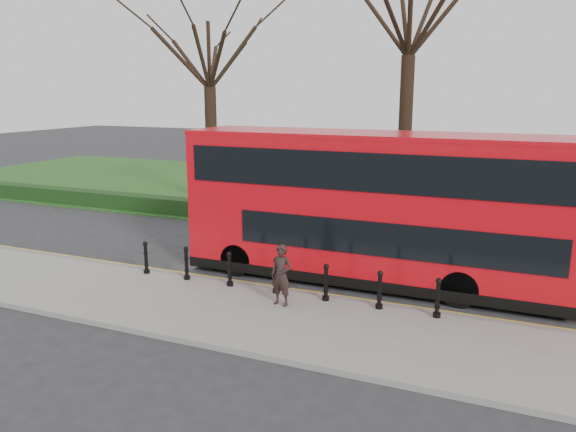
% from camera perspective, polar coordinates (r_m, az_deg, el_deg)
% --- Properties ---
extents(ground, '(120.00, 120.00, 0.00)m').
position_cam_1_polar(ground, '(17.85, -1.72, -6.50)').
color(ground, '#28282B').
rests_on(ground, ground).
extents(pavement, '(60.00, 4.00, 0.15)m').
position_cam_1_polar(pavement, '(15.33, -6.49, -9.59)').
color(pavement, gray).
rests_on(pavement, ground).
extents(kerb, '(60.00, 0.25, 0.16)m').
position_cam_1_polar(kerb, '(16.98, -3.14, -7.28)').
color(kerb, slate).
rests_on(kerb, ground).
extents(grass_verge, '(60.00, 18.00, 0.06)m').
position_cam_1_polar(grass_verge, '(31.65, 9.74, 1.89)').
color(grass_verge, '#20521B').
rests_on(grass_verge, ground).
extents(hedge, '(60.00, 0.90, 0.80)m').
position_cam_1_polar(hedge, '(23.84, 5.14, -0.61)').
color(hedge, black).
rests_on(hedge, ground).
extents(yellow_line_outer, '(60.00, 0.10, 0.01)m').
position_cam_1_polar(yellow_line_outer, '(17.25, -2.70, -7.18)').
color(yellow_line_outer, yellow).
rests_on(yellow_line_outer, ground).
extents(yellow_line_inner, '(60.00, 0.10, 0.01)m').
position_cam_1_polar(yellow_line_inner, '(17.42, -2.41, -6.98)').
color(yellow_line_inner, yellow).
rests_on(yellow_line_inner, ground).
extents(tree_left, '(7.00, 7.00, 10.93)m').
position_cam_1_polar(tree_left, '(29.53, -8.06, 16.61)').
color(tree_left, black).
rests_on(tree_left, ground).
extents(bollard_row, '(9.23, 0.15, 1.00)m').
position_cam_1_polar(bollard_row, '(16.17, -1.22, -6.13)').
color(bollard_row, black).
rests_on(bollard_row, pavement).
extents(bus_lead, '(11.60, 2.66, 4.62)m').
position_cam_1_polar(bus_lead, '(17.34, 8.50, 0.77)').
color(bus_lead, red).
rests_on(bus_lead, ground).
extents(pedestrian, '(0.67, 0.49, 1.68)m').
position_cam_1_polar(pedestrian, '(15.18, -0.67, -6.05)').
color(pedestrian, black).
rests_on(pedestrian, pavement).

